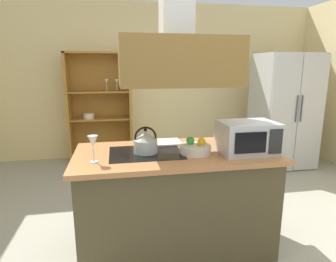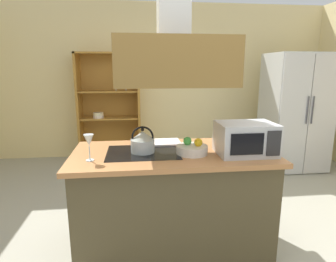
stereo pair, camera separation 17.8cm
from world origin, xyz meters
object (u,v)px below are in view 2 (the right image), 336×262
(kettle, at_px, (143,142))
(wine_glass_on_counter, at_px, (89,141))
(cutting_board, at_px, (162,142))
(microwave, at_px, (246,139))
(dish_cabinet, at_px, (110,113))
(refrigerator, at_px, (295,112))
(fruit_bowl, at_px, (192,149))

(kettle, relative_size, wine_glass_on_counter, 1.08)
(wine_glass_on_counter, bearing_deg, cutting_board, 36.52)
(microwave, distance_m, wine_glass_on_counter, 1.25)
(microwave, bearing_deg, dish_cabinet, 115.25)
(refrigerator, height_order, dish_cabinet, dish_cabinet)
(kettle, bearing_deg, refrigerator, 37.43)
(refrigerator, bearing_deg, cutting_board, -144.72)
(kettle, bearing_deg, cutting_board, 55.72)
(dish_cabinet, xyz_separation_m, kettle, (0.50, -2.70, 0.18))
(cutting_board, height_order, fruit_bowl, fruit_bowl)
(dish_cabinet, xyz_separation_m, wine_glass_on_counter, (0.09, -2.87, 0.23))
(refrigerator, xyz_separation_m, microwave, (-1.62, -2.01, 0.12))
(kettle, bearing_deg, wine_glass_on_counter, -157.76)
(cutting_board, xyz_separation_m, microwave, (0.65, -0.41, 0.12))
(kettle, relative_size, cutting_board, 0.65)
(wine_glass_on_counter, height_order, fruit_bowl, wine_glass_on_counter)
(dish_cabinet, height_order, wine_glass_on_counter, dish_cabinet)
(dish_cabinet, bearing_deg, wine_glass_on_counter, -88.16)
(microwave, xyz_separation_m, fruit_bowl, (-0.43, 0.05, -0.09))
(dish_cabinet, bearing_deg, kettle, -79.49)
(wine_glass_on_counter, distance_m, fruit_bowl, 0.82)
(dish_cabinet, distance_m, cutting_board, 2.52)
(refrigerator, height_order, cutting_board, refrigerator)
(cutting_board, height_order, microwave, microwave)
(dish_cabinet, relative_size, kettle, 8.32)
(cutting_board, height_order, wine_glass_on_counter, wine_glass_on_counter)
(kettle, height_order, fruit_bowl, kettle)
(refrigerator, relative_size, microwave, 3.95)
(dish_cabinet, distance_m, kettle, 2.75)
(microwave, height_order, fruit_bowl, microwave)
(kettle, xyz_separation_m, fruit_bowl, (0.40, -0.09, -0.05))
(dish_cabinet, distance_m, microwave, 3.14)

